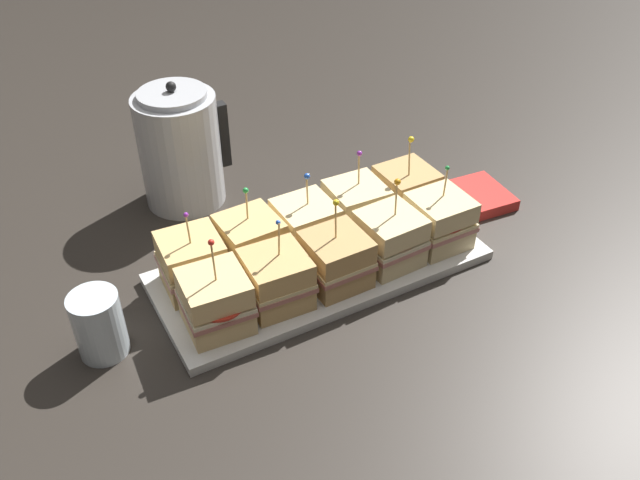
% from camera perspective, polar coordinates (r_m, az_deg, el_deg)
% --- Properties ---
extents(ground_plane, '(6.00, 6.00, 0.00)m').
position_cam_1_polar(ground_plane, '(1.25, 0.00, -2.55)').
color(ground_plane, '#2D2823').
extents(serving_platter, '(0.60, 0.26, 0.02)m').
position_cam_1_polar(serving_platter, '(1.25, 0.00, -2.24)').
color(serving_platter, silver).
rests_on(serving_platter, ground_plane).
extents(sandwich_front_far_left, '(0.11, 0.11, 0.18)m').
position_cam_1_polar(sandwich_front_far_left, '(1.10, -8.77, -5.16)').
color(sandwich_front_far_left, '#DBB77A').
rests_on(sandwich_front_far_left, serving_platter).
extents(sandwich_front_left, '(0.11, 0.11, 0.17)m').
position_cam_1_polar(sandwich_front_left, '(1.14, -3.70, -3.34)').
color(sandwich_front_left, tan).
rests_on(sandwich_front_left, serving_platter).
extents(sandwich_front_center, '(0.11, 0.11, 0.17)m').
position_cam_1_polar(sandwich_front_center, '(1.17, 1.47, -1.64)').
color(sandwich_front_center, tan).
rests_on(sandwich_front_center, serving_platter).
extents(sandwich_front_right, '(0.11, 0.11, 0.17)m').
position_cam_1_polar(sandwich_front_right, '(1.22, 5.89, 0.10)').
color(sandwich_front_right, beige).
rests_on(sandwich_front_right, serving_platter).
extents(sandwich_front_far_right, '(0.11, 0.11, 0.16)m').
position_cam_1_polar(sandwich_front_far_right, '(1.28, 10.00, 1.58)').
color(sandwich_front_far_right, beige).
rests_on(sandwich_front_far_right, serving_platter).
extents(sandwich_back_far_left, '(0.11, 0.11, 0.16)m').
position_cam_1_polar(sandwich_back_far_left, '(1.18, -10.72, -1.91)').
color(sandwich_back_far_left, tan).
rests_on(sandwich_back_far_left, serving_platter).
extents(sandwich_back_left, '(0.11, 0.11, 0.16)m').
position_cam_1_polar(sandwich_back_left, '(1.21, -5.89, -0.25)').
color(sandwich_back_left, tan).
rests_on(sandwich_back_left, serving_platter).
extents(sandwich_back_center, '(0.11, 0.11, 0.16)m').
position_cam_1_polar(sandwich_back_center, '(1.25, -1.17, 1.19)').
color(sandwich_back_center, beige).
rests_on(sandwich_back_center, serving_platter).
extents(sandwich_back_right, '(0.11, 0.11, 0.17)m').
position_cam_1_polar(sandwich_back_right, '(1.30, 3.06, 2.69)').
color(sandwich_back_right, beige).
rests_on(sandwich_back_right, serving_platter).
extents(sandwich_back_far_right, '(0.11, 0.11, 0.18)m').
position_cam_1_polar(sandwich_back_far_right, '(1.35, 7.25, 4.00)').
color(sandwich_back_far_right, tan).
rests_on(sandwich_back_far_right, serving_platter).
extents(kettle_steel, '(0.19, 0.16, 0.27)m').
position_cam_1_polar(kettle_steel, '(1.41, -11.68, 7.56)').
color(kettle_steel, '#B7BABF').
rests_on(kettle_steel, ground_plane).
extents(drinking_glass, '(0.08, 0.08, 0.11)m').
position_cam_1_polar(drinking_glass, '(1.12, -18.13, -6.80)').
color(drinking_glass, silver).
rests_on(drinking_glass, ground_plane).
extents(napkin_stack, '(0.14, 0.14, 0.02)m').
position_cam_1_polar(napkin_stack, '(1.46, 12.97, 3.57)').
color(napkin_stack, red).
rests_on(napkin_stack, ground_plane).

